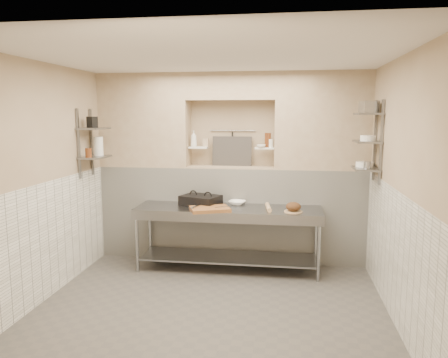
% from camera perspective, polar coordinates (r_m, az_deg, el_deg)
% --- Properties ---
extents(floor, '(4.00, 3.90, 0.10)m').
position_cam_1_polar(floor, '(5.30, -1.63, -16.60)').
color(floor, '#534F4A').
rests_on(floor, ground).
extents(ceiling, '(4.00, 3.90, 0.10)m').
position_cam_1_polar(ceiling, '(4.85, -1.78, 16.22)').
color(ceiling, silver).
rests_on(ceiling, ground).
extents(wall_left, '(0.10, 3.90, 2.80)m').
position_cam_1_polar(wall_left, '(5.60, -22.85, -0.38)').
color(wall_left, tan).
rests_on(wall_left, ground).
extents(wall_right, '(0.10, 3.90, 2.80)m').
position_cam_1_polar(wall_right, '(4.95, 22.38, -1.42)').
color(wall_right, tan).
rests_on(wall_right, ground).
extents(wall_back, '(4.00, 0.10, 2.80)m').
position_cam_1_polar(wall_back, '(6.83, 1.20, 1.75)').
color(wall_back, tan).
rests_on(wall_back, ground).
extents(wall_front, '(4.00, 0.10, 2.80)m').
position_cam_1_polar(wall_front, '(2.96, -8.45, -7.13)').
color(wall_front, tan).
rests_on(wall_front, ground).
extents(backwall_lower, '(4.00, 0.40, 1.40)m').
position_cam_1_polar(backwall_lower, '(6.70, 0.92, -4.45)').
color(backwall_lower, white).
rests_on(backwall_lower, floor).
extents(alcove_sill, '(1.30, 0.40, 0.02)m').
position_cam_1_polar(alcove_sill, '(6.58, 0.93, 1.59)').
color(alcove_sill, tan).
rests_on(alcove_sill, backwall_lower).
extents(backwall_pillar_left, '(1.35, 0.40, 1.40)m').
position_cam_1_polar(backwall_pillar_left, '(6.83, -10.24, 7.50)').
color(backwall_pillar_left, tan).
rests_on(backwall_pillar_left, backwall_lower).
extents(backwall_pillar_right, '(1.35, 0.40, 1.40)m').
position_cam_1_polar(backwall_pillar_right, '(6.50, 12.71, 7.40)').
color(backwall_pillar_right, tan).
rests_on(backwall_pillar_right, backwall_lower).
extents(backwall_header, '(1.30, 0.40, 0.40)m').
position_cam_1_polar(backwall_header, '(6.55, 0.96, 11.98)').
color(backwall_header, tan).
rests_on(backwall_header, backwall_lower).
extents(wainscot_left, '(0.02, 3.90, 1.40)m').
position_cam_1_polar(wainscot_left, '(5.71, -21.93, -7.35)').
color(wainscot_left, white).
rests_on(wainscot_left, floor).
extents(wainscot_right, '(0.02, 3.90, 1.40)m').
position_cam_1_polar(wainscot_right, '(5.09, 21.28, -9.20)').
color(wainscot_right, white).
rests_on(wainscot_right, floor).
extents(alcove_shelf_left, '(0.28, 0.16, 0.02)m').
position_cam_1_polar(alcove_shelf_left, '(6.64, -3.36, 4.14)').
color(alcove_shelf_left, white).
rests_on(alcove_shelf_left, backwall_lower).
extents(alcove_shelf_right, '(0.28, 0.16, 0.02)m').
position_cam_1_polar(alcove_shelf_right, '(6.51, 5.32, 4.04)').
color(alcove_shelf_right, white).
rests_on(alcove_shelf_right, backwall_lower).
extents(utensil_rail, '(0.70, 0.02, 0.02)m').
position_cam_1_polar(utensil_rail, '(6.71, 1.13, 6.34)').
color(utensil_rail, gray).
rests_on(utensil_rail, wall_back).
extents(hanging_steel, '(0.02, 0.02, 0.30)m').
position_cam_1_polar(hanging_steel, '(6.70, 1.10, 4.88)').
color(hanging_steel, black).
rests_on(hanging_steel, utensil_rail).
extents(splash_panel, '(0.60, 0.08, 0.45)m').
position_cam_1_polar(splash_panel, '(6.66, 1.05, 3.65)').
color(splash_panel, '#383330').
rests_on(splash_panel, alcove_sill).
extents(shelf_rail_left_a, '(0.03, 0.03, 0.95)m').
position_cam_1_polar(shelf_rail_left_a, '(6.62, -16.91, 4.65)').
color(shelf_rail_left_a, slate).
rests_on(shelf_rail_left_a, wall_left).
extents(shelf_rail_left_b, '(0.03, 0.03, 0.95)m').
position_cam_1_polar(shelf_rail_left_b, '(6.26, -18.46, 4.39)').
color(shelf_rail_left_b, slate).
rests_on(shelf_rail_left_b, wall_left).
extents(wall_shelf_left_lower, '(0.30, 0.50, 0.02)m').
position_cam_1_polar(wall_shelf_left_lower, '(6.40, -16.49, 2.76)').
color(wall_shelf_left_lower, slate).
rests_on(wall_shelf_left_lower, wall_left).
extents(wall_shelf_left_upper, '(0.30, 0.50, 0.03)m').
position_cam_1_polar(wall_shelf_left_upper, '(6.37, -16.64, 6.34)').
color(wall_shelf_left_upper, slate).
rests_on(wall_shelf_left_upper, wall_left).
extents(shelf_rail_right_a, '(0.03, 0.03, 1.05)m').
position_cam_1_polar(shelf_rail_right_a, '(6.10, 19.11, 4.74)').
color(shelf_rail_right_a, slate).
rests_on(shelf_rail_right_a, wall_right).
extents(shelf_rail_right_b, '(0.03, 0.03, 1.05)m').
position_cam_1_polar(shelf_rail_right_b, '(5.71, 19.85, 4.49)').
color(shelf_rail_right_b, slate).
rests_on(shelf_rail_right_b, wall_right).
extents(wall_shelf_right_lower, '(0.30, 0.50, 0.02)m').
position_cam_1_polar(wall_shelf_right_lower, '(5.91, 18.02, 1.28)').
color(wall_shelf_right_lower, slate).
rests_on(wall_shelf_right_lower, wall_right).
extents(wall_shelf_right_mid, '(0.30, 0.50, 0.02)m').
position_cam_1_polar(wall_shelf_right_mid, '(5.88, 18.17, 4.66)').
color(wall_shelf_right_mid, slate).
rests_on(wall_shelf_right_mid, wall_right).
extents(wall_shelf_right_upper, '(0.30, 0.50, 0.03)m').
position_cam_1_polar(wall_shelf_right_upper, '(5.87, 18.33, 8.07)').
color(wall_shelf_right_upper, slate).
rests_on(wall_shelf_right_upper, wall_right).
extents(prep_table, '(2.60, 0.70, 0.90)m').
position_cam_1_polar(prep_table, '(6.17, 0.52, -6.14)').
color(prep_table, gray).
rests_on(prep_table, floor).
extents(panini_press, '(0.63, 0.54, 0.14)m').
position_cam_1_polar(panini_press, '(6.29, -3.07, -2.80)').
color(panini_press, black).
rests_on(panini_press, prep_table).
extents(cutting_board, '(0.62, 0.53, 0.05)m').
position_cam_1_polar(cutting_board, '(5.93, -1.85, -3.94)').
color(cutting_board, brown).
rests_on(cutting_board, prep_table).
extents(knife_blade, '(0.22, 0.14, 0.01)m').
position_cam_1_polar(knife_blade, '(5.95, -0.10, -3.65)').
color(knife_blade, gray).
rests_on(knife_blade, cutting_board).
extents(tongs, '(0.09, 0.27, 0.02)m').
position_cam_1_polar(tongs, '(5.96, -3.64, -3.55)').
color(tongs, gray).
rests_on(tongs, cutting_board).
extents(mixing_bowl, '(0.28, 0.28, 0.06)m').
position_cam_1_polar(mixing_bowl, '(6.32, 1.72, -3.12)').
color(mixing_bowl, white).
rests_on(mixing_bowl, prep_table).
extents(rolling_pin, '(0.11, 0.41, 0.06)m').
position_cam_1_polar(rolling_pin, '(6.03, 5.81, -3.70)').
color(rolling_pin, tan).
rests_on(rolling_pin, prep_table).
extents(bread_board, '(0.25, 0.25, 0.01)m').
position_cam_1_polar(bread_board, '(5.92, 9.04, -4.22)').
color(bread_board, tan).
rests_on(bread_board, prep_table).
extents(bread_loaf, '(0.20, 0.20, 0.12)m').
position_cam_1_polar(bread_loaf, '(5.91, 9.05, -3.58)').
color(bread_loaf, '#4C2D19').
rests_on(bread_loaf, bread_board).
extents(bottle_soap, '(0.12, 0.12, 0.24)m').
position_cam_1_polar(bottle_soap, '(6.62, -3.98, 5.28)').
color(bottle_soap, white).
rests_on(bottle_soap, alcove_shelf_left).
extents(jar_alcove, '(0.08, 0.08, 0.12)m').
position_cam_1_polar(jar_alcove, '(6.64, -2.39, 4.79)').
color(jar_alcove, tan).
rests_on(jar_alcove, alcove_shelf_left).
extents(bowl_alcove, '(0.16, 0.16, 0.04)m').
position_cam_1_polar(bowl_alcove, '(6.45, 4.88, 4.30)').
color(bowl_alcove, white).
rests_on(bowl_alcove, alcove_shelf_right).
extents(condiment_a, '(0.06, 0.06, 0.21)m').
position_cam_1_polar(condiment_a, '(6.49, 5.87, 5.07)').
color(condiment_a, '#582A12').
rests_on(condiment_a, alcove_shelf_right).
extents(condiment_b, '(0.05, 0.05, 0.21)m').
position_cam_1_polar(condiment_b, '(6.51, 5.57, 5.08)').
color(condiment_b, '#582A12').
rests_on(condiment_b, alcove_shelf_right).
extents(condiment_c, '(0.07, 0.07, 0.12)m').
position_cam_1_polar(condiment_c, '(6.48, 6.12, 4.66)').
color(condiment_c, white).
rests_on(condiment_c, alcove_shelf_right).
extents(jug_left, '(0.13, 0.13, 0.27)m').
position_cam_1_polar(jug_left, '(6.50, -16.08, 4.15)').
color(jug_left, white).
rests_on(jug_left, wall_shelf_left_lower).
extents(jar_left, '(0.09, 0.09, 0.13)m').
position_cam_1_polar(jar_left, '(6.21, -17.28, 3.28)').
color(jar_left, '#582A12').
rests_on(jar_left, wall_shelf_left_lower).
extents(box_left_upper, '(0.14, 0.14, 0.15)m').
position_cam_1_polar(box_left_upper, '(6.33, -16.84, 7.12)').
color(box_left_upper, black).
rests_on(box_left_upper, wall_shelf_left_upper).
extents(bowl_right, '(0.22, 0.22, 0.07)m').
position_cam_1_polar(bowl_right, '(6.00, 17.87, 1.83)').
color(bowl_right, white).
rests_on(bowl_right, wall_shelf_right_lower).
extents(canister_right, '(0.09, 0.09, 0.09)m').
position_cam_1_polar(canister_right, '(5.80, 18.22, 1.73)').
color(canister_right, gray).
rests_on(canister_right, wall_shelf_right_lower).
extents(bowl_right_mid, '(0.19, 0.19, 0.07)m').
position_cam_1_polar(bowl_right_mid, '(5.83, 18.27, 5.10)').
color(bowl_right_mid, white).
rests_on(bowl_right_mid, wall_shelf_right_mid).
extents(basket_right, '(0.23, 0.26, 0.15)m').
position_cam_1_polar(basket_right, '(5.86, 18.39, 8.92)').
color(basket_right, gray).
rests_on(basket_right, wall_shelf_right_upper).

